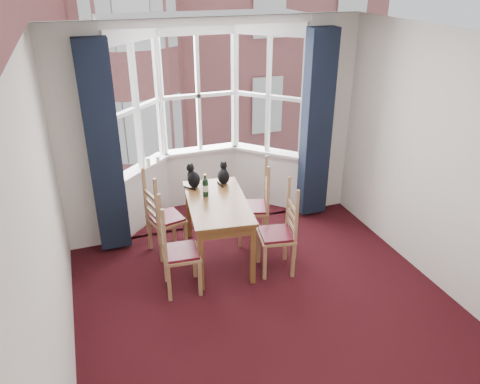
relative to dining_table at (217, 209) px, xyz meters
name	(u,v)px	position (x,y,z in m)	size (l,w,h in m)	color
floor	(279,324)	(0.22, -1.39, -0.69)	(4.50, 4.50, 0.00)	black
ceiling	(292,43)	(0.22, -1.39, 2.11)	(4.50, 4.50, 0.00)	white
wall_left	(48,244)	(-1.78, -1.39, 0.71)	(4.50, 4.50, 0.00)	silver
wall_right	(462,175)	(2.22, -1.39, 0.71)	(4.50, 4.50, 0.00)	silver
wall_back_pier_left	(82,144)	(-1.43, 0.86, 0.71)	(0.70, 0.12, 2.80)	silver
wall_back_pier_right	(325,118)	(1.87, 0.86, 0.71)	(0.70, 0.12, 2.80)	silver
bay_window	(203,119)	(0.22, 1.36, 0.71)	(2.76, 0.94, 2.80)	white
curtain_left	(104,151)	(-1.20, 0.68, 0.66)	(0.38, 0.22, 2.60)	black
curtain_right	(317,126)	(1.64, 0.68, 0.66)	(0.38, 0.22, 2.60)	black
dining_table	(217,209)	(0.00, 0.00, 0.00)	(0.85, 1.37, 0.80)	brown
chair_left_near	(173,254)	(-0.66, -0.46, -0.22)	(0.43, 0.45, 0.92)	#9F784D
chair_left_far	(160,221)	(-0.66, 0.34, -0.22)	(0.48, 0.50, 0.92)	#9F784D
chair_right_near	(284,235)	(0.66, -0.49, -0.22)	(0.47, 0.48, 0.92)	#9F784D
chair_right_far	(260,208)	(0.65, 0.24, -0.22)	(0.51, 0.52, 0.92)	#9F784D
cat_left	(193,178)	(-0.16, 0.49, 0.23)	(0.21, 0.26, 0.31)	black
cat_right	(223,175)	(0.23, 0.47, 0.22)	(0.20, 0.24, 0.29)	black
wine_bottle	(205,187)	(-0.09, 0.18, 0.24)	(0.07, 0.07, 0.29)	black
candle_tall	(148,162)	(-0.62, 1.21, 0.24)	(0.06, 0.06, 0.11)	white
candle_short	(158,160)	(-0.48, 1.24, 0.23)	(0.06, 0.06, 0.10)	white
street	(102,105)	(0.22, 30.86, -6.69)	(80.00, 80.00, 0.00)	#333335
tenement_building	(116,22)	(0.22, 12.62, 0.91)	(18.40, 7.80, 15.20)	#A35754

